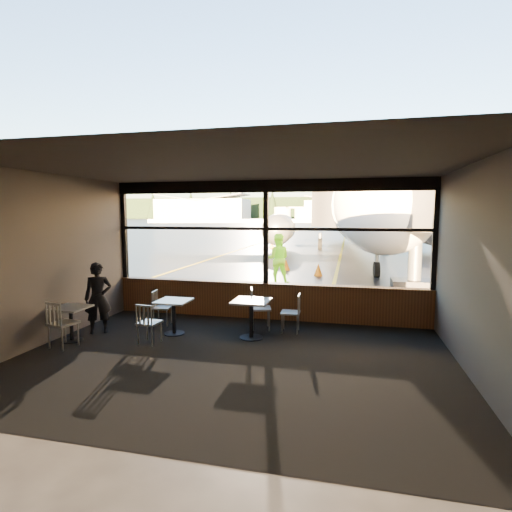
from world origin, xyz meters
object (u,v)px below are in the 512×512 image
(jet_bridge, at_px, (394,220))
(chair_mid_w, at_px, (162,308))
(cone_extra, at_px, (286,265))
(airliner, at_px, (355,172))
(chair_near_w, at_px, (261,309))
(chair_mid_s, at_px, (149,323))
(cafe_table_left, at_px, (71,324))
(chair_left_s, at_px, (63,324))
(ground_crew, at_px, (277,259))
(cone_nose, at_px, (318,270))
(cone_wing, at_px, (272,245))
(cafe_table_mid, at_px, (174,317))
(passenger, at_px, (98,298))
(chair_near_e, at_px, (290,313))
(cafe_table_near, at_px, (251,319))

(jet_bridge, bearing_deg, chair_mid_w, -131.60)
(cone_extra, bearing_deg, airliner, 74.21)
(chair_near_w, height_order, chair_mid_s, chair_near_w)
(cafe_table_left, height_order, cone_extra, cafe_table_left)
(cafe_table_left, height_order, chair_mid_s, chair_mid_s)
(chair_left_s, height_order, ground_crew, ground_crew)
(cafe_table_left, relative_size, cone_nose, 1.37)
(chair_mid_w, bearing_deg, cafe_table_left, -46.43)
(cone_wing, xyz_separation_m, cone_extra, (3.02, -11.94, -0.02))
(cafe_table_mid, relative_size, cone_nose, 1.44)
(jet_bridge, xyz_separation_m, chair_near_w, (-3.52, -6.44, -1.98))
(jet_bridge, height_order, chair_near_w, jet_bridge)
(jet_bridge, distance_m, chair_mid_w, 9.12)
(ground_crew, bearing_deg, passenger, 58.34)
(chair_left_s, bearing_deg, cafe_table_left, 118.82)
(cafe_table_mid, relative_size, chair_mid_w, 0.91)
(jet_bridge, xyz_separation_m, cafe_table_mid, (-5.31, -7.27, -2.08))
(cone_wing, bearing_deg, cafe_table_left, -89.26)
(cone_wing, bearing_deg, cone_nose, -70.76)
(chair_mid_w, bearing_deg, chair_near_e, 85.64)
(chair_mid_w, bearing_deg, cone_extra, 165.21)
(cafe_table_near, height_order, cafe_table_mid, cafe_table_near)
(chair_near_e, height_order, passenger, passenger)
(chair_near_e, height_order, cone_extra, chair_near_e)
(cafe_table_near, bearing_deg, cafe_table_left, -164.00)
(airliner, relative_size, passenger, 23.11)
(ground_crew, bearing_deg, chair_mid_s, 69.68)
(cafe_table_near, height_order, cone_wing, cafe_table_near)
(cafe_table_mid, height_order, chair_near_w, chair_near_w)
(chair_near_e, distance_m, passenger, 4.32)
(ground_crew, height_order, cone_extra, ground_crew)
(cafe_table_left, height_order, chair_near_w, chair_near_w)
(passenger, distance_m, cone_wing, 22.91)
(chair_near_e, bearing_deg, chair_near_w, 81.69)
(ground_crew, bearing_deg, chair_left_s, 60.25)
(chair_near_e, distance_m, chair_mid_s, 3.08)
(cafe_table_mid, distance_m, chair_mid_s, 0.74)
(chair_near_e, bearing_deg, cone_nose, -1.92)
(airliner, distance_m, passenger, 23.35)
(cafe_table_near, relative_size, chair_mid_w, 1.00)
(chair_near_w, bearing_deg, passenger, -88.24)
(chair_mid_s, height_order, ground_crew, ground_crew)
(airliner, distance_m, cafe_table_near, 22.47)
(jet_bridge, distance_m, cone_nose, 4.11)
(passenger, bearing_deg, chair_left_s, -125.77)
(cafe_table_near, relative_size, cafe_table_mid, 1.09)
(cafe_table_near, relative_size, chair_near_e, 0.95)
(cafe_table_left, xyz_separation_m, chair_near_e, (4.39, 1.70, 0.07))
(passenger, bearing_deg, chair_mid_w, 9.04)
(jet_bridge, distance_m, chair_near_e, 7.38)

